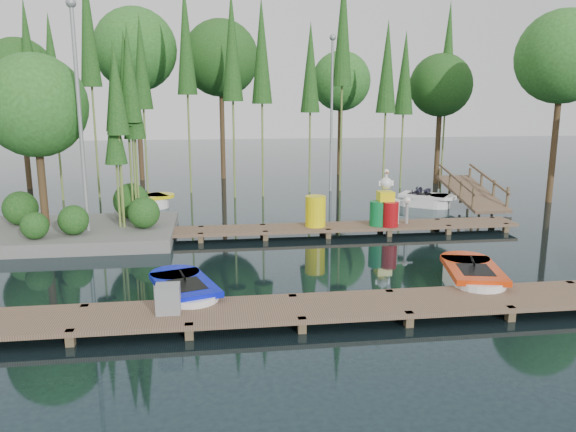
{
  "coord_description": "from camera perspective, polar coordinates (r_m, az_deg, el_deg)",
  "views": [
    {
      "loc": [
        -1.64,
        -15.15,
        4.49
      ],
      "look_at": [
        0.5,
        0.5,
        1.1
      ],
      "focal_mm": 35.0,
      "sensor_mm": 36.0,
      "label": 1
    }
  ],
  "objects": [
    {
      "name": "yellow_barrel",
      "position": [
        18.33,
        2.8,
        0.49
      ],
      "size": [
        0.67,
        0.67,
        1.0
      ],
      "primitive_type": "cylinder",
      "color": "yellow",
      "rests_on": "far_dock"
    },
    {
      "name": "boat_red",
      "position": [
        14.06,
        18.2,
        -6.05
      ],
      "size": [
        1.71,
        2.81,
        0.88
      ],
      "rotation": [
        0.0,
        0.0,
        -0.22
      ],
      "color": "white",
      "rests_on": "ground"
    },
    {
      "name": "lamp_island",
      "position": [
        18.07,
        -20.49,
        10.64
      ],
      "size": [
        0.3,
        0.3,
        7.25
      ],
      "color": "gray",
      "rests_on": "ground"
    },
    {
      "name": "ramp",
      "position": [
        24.44,
        18.15,
        2.32
      ],
      "size": [
        1.5,
        3.94,
        1.49
      ],
      "color": "brown",
      "rests_on": "ground"
    },
    {
      "name": "ground_plane",
      "position": [
        15.88,
        -1.55,
        -4.31
      ],
      "size": [
        90.0,
        90.0,
        0.0
      ],
      "primitive_type": "plane",
      "color": "#192A30"
    },
    {
      "name": "lamp_rear",
      "position": [
        26.75,
        4.47,
        11.58
      ],
      "size": [
        0.3,
        0.3,
        7.25
      ],
      "color": "gray",
      "rests_on": "ground"
    },
    {
      "name": "boat_yellow_far",
      "position": [
        23.41,
        -14.55,
        1.32
      ],
      "size": [
        2.75,
        2.2,
        1.26
      ],
      "rotation": [
        0.0,
        0.0,
        0.15
      ],
      "color": "white",
      "rests_on": "ground"
    },
    {
      "name": "boat_blue",
      "position": [
        12.62,
        -10.49,
        -7.76
      ],
      "size": [
        1.84,
        2.71,
        0.84
      ],
      "rotation": [
        0.0,
        0.0,
        0.32
      ],
      "color": "white",
      "rests_on": "ground"
    },
    {
      "name": "far_dock",
      "position": [
        18.35,
        0.7,
        -1.32
      ],
      "size": [
        15.0,
        1.2,
        0.5
      ],
      "color": "brown",
      "rests_on": "ground"
    },
    {
      "name": "seagull_post",
      "position": [
        19.12,
        12.01,
        1.03
      ],
      "size": [
        0.56,
        0.3,
        0.89
      ],
      "color": "gray",
      "rests_on": "far_dock"
    },
    {
      "name": "boat_white_far",
      "position": [
        23.95,
        13.72,
        1.58
      ],
      "size": [
        2.6,
        2.32,
        1.15
      ],
      "rotation": [
        0.0,
        0.0,
        0.06
      ],
      "color": "white",
      "rests_on": "ground"
    },
    {
      "name": "drum_cluster",
      "position": [
        18.75,
        9.95,
        0.72
      ],
      "size": [
        1.08,
        0.99,
        1.86
      ],
      "color": "#0C6F32",
      "rests_on": "far_dock"
    },
    {
      "name": "island",
      "position": [
        19.06,
        -22.1,
        7.3
      ],
      "size": [
        6.2,
        4.2,
        6.75
      ],
      "color": "slate",
      "rests_on": "ground"
    },
    {
      "name": "near_dock",
      "position": [
        11.58,
        0.92,
        -9.44
      ],
      "size": [
        18.0,
        1.5,
        0.5
      ],
      "color": "brown",
      "rests_on": "ground"
    },
    {
      "name": "tree_screen",
      "position": [
        25.8,
        -8.99,
        15.58
      ],
      "size": [
        34.42,
        18.53,
        10.31
      ],
      "color": "#48341F",
      "rests_on": "ground"
    },
    {
      "name": "utility_cabinet",
      "position": [
        11.38,
        -12.09,
        -8.22
      ],
      "size": [
        0.47,
        0.4,
        0.58
      ],
      "primitive_type": "cube",
      "color": "gray",
      "rests_on": "near_dock"
    }
  ]
}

